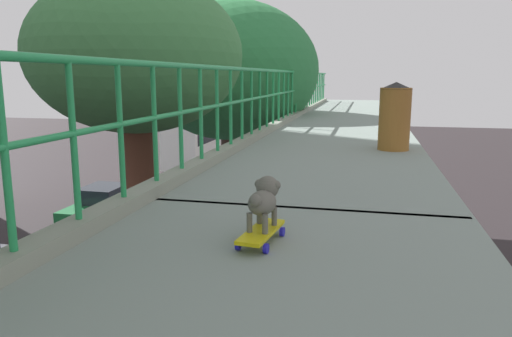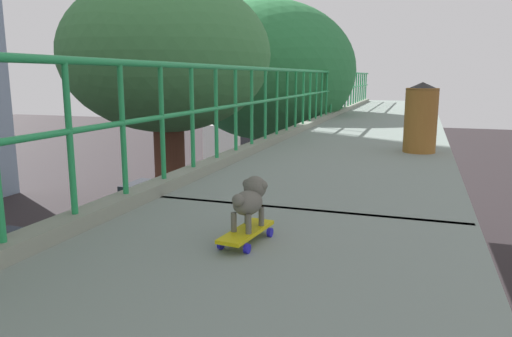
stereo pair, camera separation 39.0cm
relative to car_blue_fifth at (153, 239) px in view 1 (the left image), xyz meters
The scene contains 9 objects.
green_railing 14.14m from the car_blue_fifth, 67.63° to the right, with size 0.20×37.72×1.16m.
car_blue_fifth is the anchor object (origin of this frame).
car_green_sixth 4.97m from the car_blue_fifth, 139.17° to the left, with size 1.92×4.05×1.54m.
city_bus 19.03m from the car_blue_fifth, 103.00° to the left, with size 2.50×11.40×3.09m.
roadside_tree_mid 9.17m from the car_blue_fifth, 65.72° to the right, with size 3.67×3.67×7.77m.
roadside_tree_far 6.39m from the car_blue_fifth, 18.55° to the right, with size 4.96×4.96×8.16m.
toy_skateboard 13.95m from the car_blue_fifth, 61.59° to the right, with size 0.25×0.53×0.09m.
small_dog 13.97m from the car_blue_fifth, 61.45° to the right, with size 0.20×0.38×0.32m.
litter_bin 11.44m from the car_blue_fifth, 45.31° to the right, with size 0.44×0.44×0.96m.
Camera 1 is at (1.58, -2.13, 6.06)m, focal length 34.06 mm.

